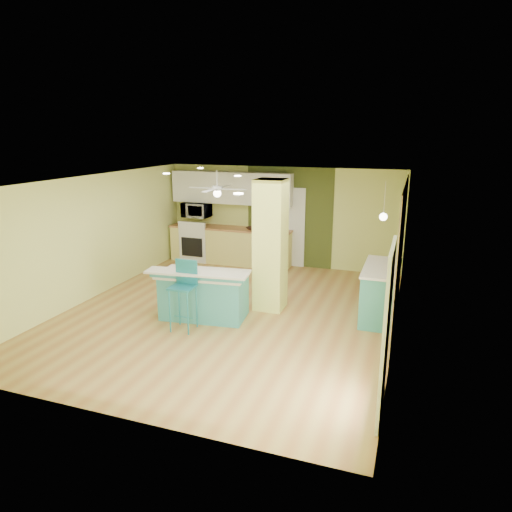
{
  "coord_description": "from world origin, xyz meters",
  "views": [
    {
      "loc": [
        3.16,
        -7.47,
        3.32
      ],
      "look_at": [
        0.4,
        0.4,
        1.05
      ],
      "focal_mm": 32.0,
      "sensor_mm": 36.0,
      "label": 1
    }
  ],
  "objects_px": {
    "peninsula": "(204,294)",
    "bar_stool": "(184,284)",
    "side_counter": "(380,292)",
    "fruit_bowl": "(253,228)",
    "canister": "(188,269)"
  },
  "relations": [
    {
      "from": "bar_stool",
      "to": "canister",
      "type": "height_order",
      "value": "bar_stool"
    },
    {
      "from": "peninsula",
      "to": "canister",
      "type": "xyz_separation_m",
      "value": [
        -0.26,
        -0.08,
        0.48
      ]
    },
    {
      "from": "canister",
      "to": "peninsula",
      "type": "bearing_deg",
      "value": 17.68
    },
    {
      "from": "peninsula",
      "to": "bar_stool",
      "type": "bearing_deg",
      "value": -106.01
    },
    {
      "from": "fruit_bowl",
      "to": "bar_stool",
      "type": "bearing_deg",
      "value": -87.28
    },
    {
      "from": "canister",
      "to": "fruit_bowl",
      "type": "bearing_deg",
      "value": 90.28
    },
    {
      "from": "bar_stool",
      "to": "fruit_bowl",
      "type": "xyz_separation_m",
      "value": [
        -0.19,
        4.02,
        0.17
      ]
    },
    {
      "from": "side_counter",
      "to": "fruit_bowl",
      "type": "xyz_separation_m",
      "value": [
        -3.34,
        2.39,
        0.49
      ]
    },
    {
      "from": "bar_stool",
      "to": "canister",
      "type": "xyz_separation_m",
      "value": [
        -0.17,
        0.46,
        0.12
      ]
    },
    {
      "from": "side_counter",
      "to": "fruit_bowl",
      "type": "height_order",
      "value": "fruit_bowl"
    },
    {
      "from": "bar_stool",
      "to": "side_counter",
      "type": "xyz_separation_m",
      "value": [
        3.15,
        1.63,
        -0.32
      ]
    },
    {
      "from": "side_counter",
      "to": "bar_stool",
      "type": "bearing_deg",
      "value": -152.7
    },
    {
      "from": "bar_stool",
      "to": "canister",
      "type": "bearing_deg",
      "value": 109.59
    },
    {
      "from": "bar_stool",
      "to": "peninsula",
      "type": "bearing_deg",
      "value": 79.7
    },
    {
      "from": "fruit_bowl",
      "to": "canister",
      "type": "relative_size",
      "value": 1.84
    }
  ]
}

